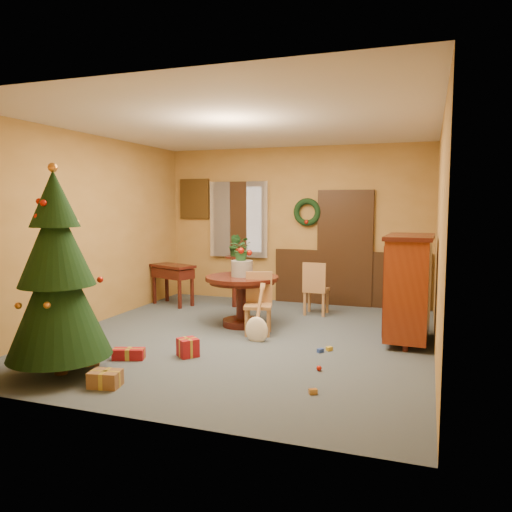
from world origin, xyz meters
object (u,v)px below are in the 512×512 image
at_px(chair_near, 258,301).
at_px(dining_table, 242,291).
at_px(writing_desk, 173,275).
at_px(christmas_tree, 57,276).
at_px(sideboard, 409,285).

bearing_deg(chair_near, dining_table, 139.05).
height_order(chair_near, writing_desk, chair_near).
xyz_separation_m(dining_table, writing_desk, (-1.76, 1.06, 0.03)).
relative_size(christmas_tree, sideboard, 1.58).
relative_size(dining_table, writing_desk, 1.19).
height_order(christmas_tree, sideboard, christmas_tree).
height_order(writing_desk, sideboard, sideboard).
bearing_deg(sideboard, christmas_tree, -143.90).
relative_size(chair_near, christmas_tree, 0.38).
bearing_deg(sideboard, chair_near, -173.98).
bearing_deg(chair_near, christmas_tree, -122.17).
distance_m(dining_table, christmas_tree, 2.95).
height_order(dining_table, sideboard, sideboard).
xyz_separation_m(chair_near, sideboard, (2.04, 0.22, 0.30)).
bearing_deg(writing_desk, chair_near, -33.02).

